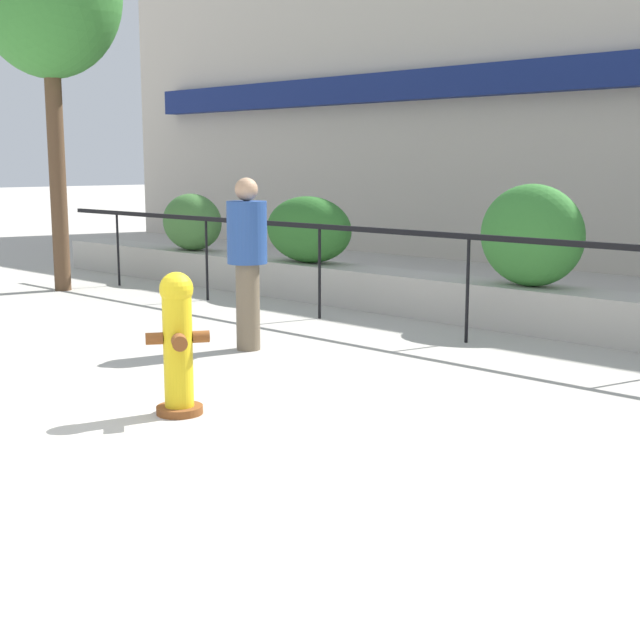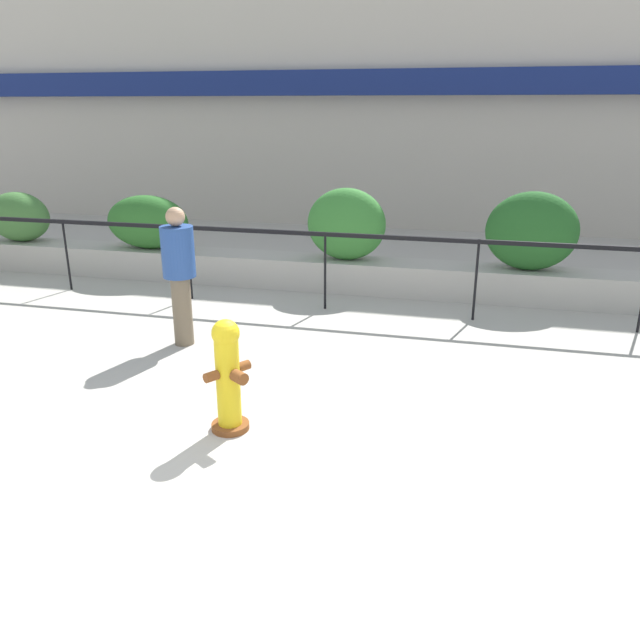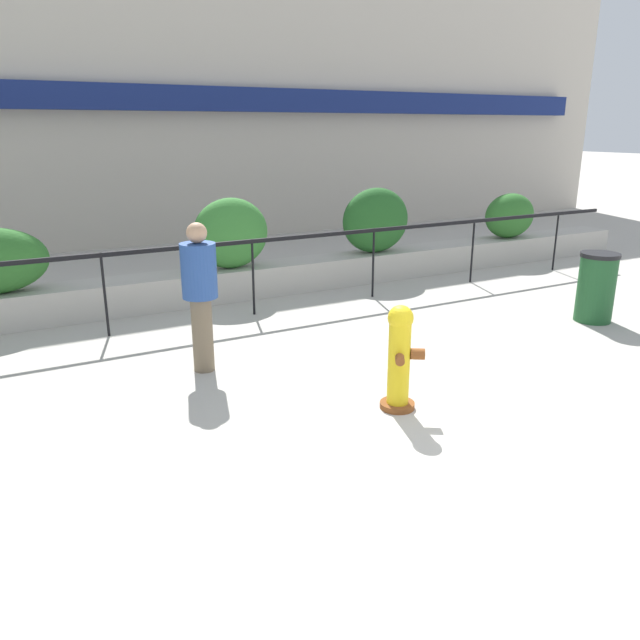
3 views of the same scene
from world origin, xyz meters
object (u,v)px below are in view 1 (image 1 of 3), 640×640
(hedge_bush_0, at_px, (192,222))
(hedge_bush_2, at_px, (532,235))
(hedge_bush_1, at_px, (308,230))
(pedestrian, at_px, (247,253))
(fire_hydrant, at_px, (178,342))

(hedge_bush_0, xyz_separation_m, hedge_bush_2, (6.08, 0.00, 0.13))
(hedge_bush_1, xyz_separation_m, pedestrian, (2.01, -2.92, 0.03))
(fire_hydrant, xyz_separation_m, pedestrian, (-1.39, 1.94, 0.44))
(hedge_bush_1, height_order, hedge_bush_2, hedge_bush_2)
(hedge_bush_1, height_order, fire_hydrant, hedge_bush_1)
(hedge_bush_2, distance_m, fire_hydrant, 4.89)
(hedge_bush_1, bearing_deg, hedge_bush_0, 180.00)
(hedge_bush_1, distance_m, pedestrian, 3.55)
(hedge_bush_1, bearing_deg, fire_hydrant, -55.07)
(hedge_bush_1, distance_m, fire_hydrant, 5.94)
(hedge_bush_0, height_order, pedestrian, pedestrian)
(hedge_bush_1, relative_size, fire_hydrant, 1.38)
(hedge_bush_0, bearing_deg, pedestrian, -32.49)
(hedge_bush_0, relative_size, fire_hydrant, 1.11)
(hedge_bush_1, bearing_deg, pedestrian, -55.50)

